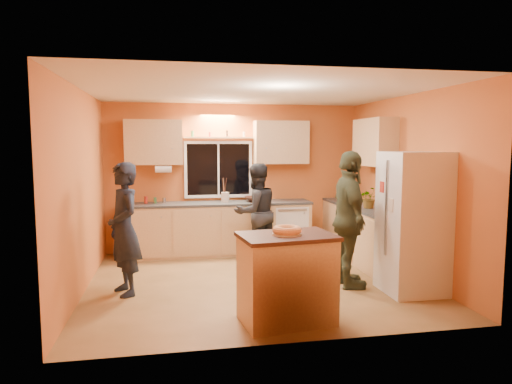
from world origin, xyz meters
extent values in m
plane|color=brown|center=(0.00, 0.00, 0.00)|extent=(4.50, 4.50, 0.00)
cube|color=#B15C2D|center=(0.00, 2.00, 1.30)|extent=(4.50, 0.04, 2.60)
cube|color=#B15C2D|center=(0.00, -2.00, 1.30)|extent=(4.50, 0.04, 2.60)
cube|color=#B15C2D|center=(-2.25, 0.00, 1.30)|extent=(0.04, 4.00, 2.60)
cube|color=#B15C2D|center=(2.25, 0.00, 1.30)|extent=(0.04, 4.00, 2.60)
cube|color=white|center=(0.00, 0.00, 2.60)|extent=(4.50, 4.00, 0.02)
cube|color=black|center=(-0.30, 1.99, 1.45)|extent=(1.10, 0.02, 0.90)
cube|color=white|center=(-0.30, 1.97, 1.45)|extent=(1.20, 0.04, 1.00)
cube|color=tan|center=(-1.40, 1.83, 1.92)|extent=(0.95, 0.33, 0.75)
cube|color=tan|center=(0.80, 1.83, 1.92)|extent=(0.95, 0.33, 0.75)
cube|color=tan|center=(2.08, 0.80, 1.92)|extent=(0.33, 1.00, 0.75)
cylinder|color=silver|center=(-1.25, 1.72, 1.48)|extent=(0.27, 0.12, 0.12)
cube|color=tan|center=(-0.35, 1.70, 0.43)|extent=(3.20, 0.60, 0.86)
cube|color=#282B2D|center=(-0.35, 1.70, 0.88)|extent=(3.24, 0.62, 0.04)
cube|color=tan|center=(1.95, 1.70, 0.43)|extent=(0.60, 0.60, 0.86)
cube|color=#282B2D|center=(1.95, 1.70, 0.88)|extent=(0.62, 0.62, 0.04)
cube|color=tan|center=(1.95, 0.50, 0.43)|extent=(0.60, 1.80, 0.86)
cube|color=#282B2D|center=(1.95, 0.50, 0.88)|extent=(0.62, 1.84, 0.04)
cube|color=silver|center=(1.89, -0.80, 0.90)|extent=(0.72, 0.70, 1.80)
cube|color=tan|center=(0.06, -1.47, 0.46)|extent=(1.01, 0.73, 0.92)
cube|color=black|center=(0.06, -1.47, 0.93)|extent=(1.05, 0.78, 0.04)
torus|color=tan|center=(0.06, -1.47, 0.99)|extent=(0.31, 0.31, 0.09)
imported|color=black|center=(-1.72, -0.21, 0.84)|extent=(0.61, 0.72, 1.67)
imported|color=black|center=(0.22, 1.14, 0.79)|extent=(0.94, 0.84, 1.59)
imported|color=#313823|center=(1.17, -0.45, 0.90)|extent=(0.55, 1.10, 1.81)
imported|color=black|center=(0.31, 1.67, 0.94)|extent=(0.41, 0.41, 0.09)
cylinder|color=beige|center=(-0.22, 1.70, 0.99)|extent=(0.14, 0.14, 0.17)
imported|color=gray|center=(1.91, 0.55, 1.07)|extent=(0.31, 0.27, 0.33)
cube|color=#AA261A|center=(1.87, 1.22, 0.94)|extent=(0.19, 0.16, 0.07)
camera|label=1|loc=(-1.12, -6.05, 1.89)|focal=32.00mm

